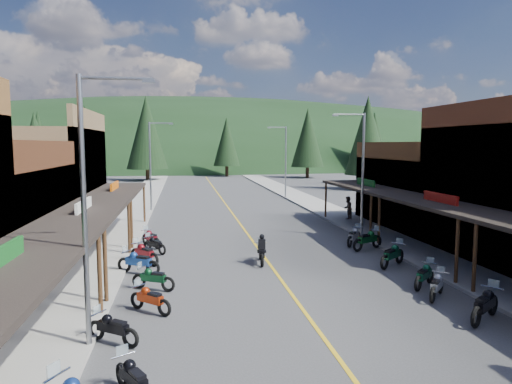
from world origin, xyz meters
name	(u,v)px	position (x,y,z in m)	size (l,w,h in m)	color
ground	(280,279)	(0.00, 0.00, 0.00)	(220.00, 220.00, 0.00)	#38383A
centerline	(232,213)	(0.00, 20.00, 0.01)	(0.15, 90.00, 0.01)	gold
sidewalk_west	(131,215)	(-8.70, 20.00, 0.07)	(3.40, 94.00, 0.15)	gray
sidewalk_east	(327,210)	(8.70, 20.00, 0.07)	(3.40, 94.00, 0.15)	gray
shop_west_3	(32,184)	(-13.78, 11.30, 3.52)	(10.90, 10.20, 8.20)	brown
shop_east_3	(430,192)	(13.75, 11.30, 2.53)	(10.90, 10.20, 6.20)	#4C2D16
streetlight_0	(89,200)	(-6.95, -6.00, 4.46)	(2.16, 0.18, 8.00)	gray
streetlight_1	(152,162)	(-6.95, 22.00, 4.46)	(2.16, 0.18, 8.00)	gray
streetlight_2	(361,169)	(6.95, 8.00, 4.46)	(2.16, 0.18, 8.00)	gray
streetlight_3	(284,159)	(6.95, 30.00, 4.46)	(2.16, 0.18, 8.00)	gray
ridge_hill	(195,162)	(0.00, 135.00, 0.00)	(310.00, 140.00, 60.00)	black
pine_1	(74,138)	(-24.00, 70.00, 7.24)	(5.88, 5.88, 12.50)	black
pine_2	(147,132)	(-10.00, 58.00, 7.99)	(6.72, 6.72, 14.00)	black
pine_3	(227,142)	(4.00, 66.00, 6.48)	(5.04, 5.04, 11.00)	black
pine_4	(308,137)	(18.00, 60.00, 7.24)	(5.88, 5.88, 12.50)	black
pine_5	(366,135)	(34.00, 72.00, 7.99)	(6.72, 6.72, 14.00)	black
pine_6	(439,142)	(46.00, 64.00, 6.48)	(5.04, 5.04, 11.00)	black
pine_7	(39,138)	(-32.00, 76.00, 7.24)	(5.88, 5.88, 12.50)	black
pine_8	(35,145)	(-22.00, 40.00, 5.98)	(4.48, 4.48, 10.00)	black
pine_9	(374,142)	(24.00, 45.00, 6.38)	(4.93, 4.93, 10.80)	black
pine_10	(86,139)	(-18.00, 50.00, 6.78)	(5.38, 5.38, 11.60)	black
pine_11	(367,136)	(20.00, 38.00, 7.19)	(5.82, 5.82, 12.40)	black
bike_west_4	(134,377)	(-5.51, -8.97, 0.54)	(0.63, 1.89, 1.08)	black
bike_west_5	(113,327)	(-6.45, -5.78, 0.54)	(0.63, 1.90, 1.09)	black
bike_west_6	(150,298)	(-5.51, -3.31, 0.55)	(0.65, 1.94, 1.11)	#97270A
bike_west_7	(153,277)	(-5.56, -0.72, 0.55)	(0.65, 1.94, 1.11)	#0B3B1D
bike_west_8	(138,261)	(-6.38, 1.80, 0.63)	(0.73, 2.20, 1.26)	navy
bike_west_9	(144,252)	(-6.25, 3.57, 0.61)	(0.72, 2.15, 1.23)	maroon
bike_west_10	(155,244)	(-5.88, 5.88, 0.53)	(0.62, 1.86, 1.06)	black
bike_west_11	(151,237)	(-6.18, 7.47, 0.58)	(0.68, 2.05, 1.17)	maroon
bike_east_5	(485,303)	(5.85, -5.98, 0.64)	(0.75, 2.24, 1.28)	black
bike_east_6	(437,284)	(5.53, -3.52, 0.56)	(0.65, 1.95, 1.11)	#A8A8AE
bike_east_7	(424,274)	(5.76, -2.18, 0.57)	(0.67, 2.01, 1.15)	#0D432A
bike_east_8	(392,254)	(5.91, 1.13, 0.65)	(0.75, 2.26, 1.29)	#0C3D24
bike_east_9	(368,239)	(6.14, 4.73, 0.65)	(0.76, 2.29, 1.31)	#0D431C
bike_east_10	(354,235)	(5.83, 6.03, 0.60)	(0.70, 2.11, 1.20)	gray
rider_on_bike	(261,251)	(-0.39, 2.77, 0.63)	(0.91, 2.12, 1.57)	black
pedestrian_east_b	(348,208)	(8.57, 14.46, 1.05)	(0.87, 0.50, 1.80)	#4D3C30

